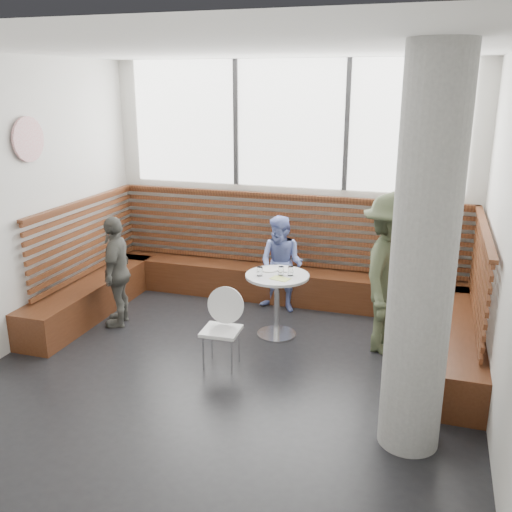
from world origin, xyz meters
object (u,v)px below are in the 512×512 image
(adult_man, at_px, (391,274))
(child_left, at_px, (117,271))
(cafe_chair, at_px, (223,322))
(cafe_table, at_px, (277,292))
(child_back, at_px, (281,264))
(concrete_column, at_px, (423,261))

(adult_man, relative_size, child_left, 1.31)
(child_left, bearing_deg, cafe_chair, 53.45)
(cafe_table, bearing_deg, cafe_chair, -111.85)
(adult_man, distance_m, child_left, 3.27)
(cafe_chair, bearing_deg, cafe_table, 65.61)
(adult_man, xyz_separation_m, child_back, (-1.44, 0.78, -0.27))
(adult_man, bearing_deg, cafe_table, 97.75)
(cafe_table, xyz_separation_m, adult_man, (1.28, 0.01, 0.35))
(child_back, bearing_deg, adult_man, -17.01)
(concrete_column, relative_size, adult_man, 1.77)
(concrete_column, distance_m, child_back, 3.21)
(cafe_chair, distance_m, child_left, 1.75)
(concrete_column, relative_size, child_left, 2.32)
(cafe_chair, height_order, child_left, child_left)
(concrete_column, height_order, adult_man, concrete_column)
(child_back, bearing_deg, child_left, -138.73)
(adult_man, height_order, child_back, adult_man)
(child_back, xyz_separation_m, child_left, (-1.81, -1.04, 0.05))
(cafe_table, distance_m, cafe_chair, 0.94)
(cafe_chair, xyz_separation_m, child_left, (-1.62, 0.62, 0.20))
(adult_man, bearing_deg, child_back, 68.84)
(child_back, relative_size, child_left, 0.92)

